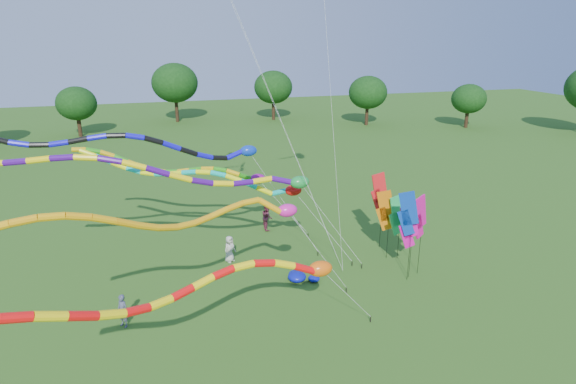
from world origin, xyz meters
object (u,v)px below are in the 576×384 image
object	(u,v)px
tube_kite_red	(223,283)
tube_kite_orange	(200,215)
blue_nylon_heap	(301,275)
person_a	(230,249)
person_b	(123,311)
person_c	(267,217)

from	to	relation	value
tube_kite_red	tube_kite_orange	bearing A→B (deg)	79.15
blue_nylon_heap	person_a	world-z (taller)	person_a
tube_kite_red	tube_kite_orange	size ratio (longest dim) A/B	0.99
tube_kite_orange	blue_nylon_heap	size ratio (longest dim) A/B	9.02
tube_kite_red	person_b	bearing A→B (deg)	107.70
person_a	person_c	size ratio (longest dim) A/B	0.89
tube_kite_orange	person_b	world-z (taller)	tube_kite_orange
person_a	person_b	distance (m)	7.74
person_a	person_b	world-z (taller)	person_a
person_c	tube_kite_orange	bearing A→B (deg)	153.72
blue_nylon_heap	person_c	xyz separation A→B (m)	(-0.08, 7.25, 0.67)
person_a	person_c	bearing A→B (deg)	16.24
tube_kite_red	tube_kite_orange	world-z (taller)	tube_kite_orange
tube_kite_red	tube_kite_orange	distance (m)	3.27
tube_kite_orange	person_c	distance (m)	13.84
person_a	person_c	distance (m)	5.23
tube_kite_red	person_c	size ratio (longest dim) A/B	7.72
tube_kite_orange	person_a	size ratio (longest dim) A/B	8.82
blue_nylon_heap	person_a	xyz separation A→B (m)	(-3.34, 3.17, 0.56)
blue_nylon_heap	person_c	world-z (taller)	person_c
person_b	person_c	world-z (taller)	person_c
tube_kite_orange	person_a	xyz separation A→B (m)	(2.28, 7.56, -5.14)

